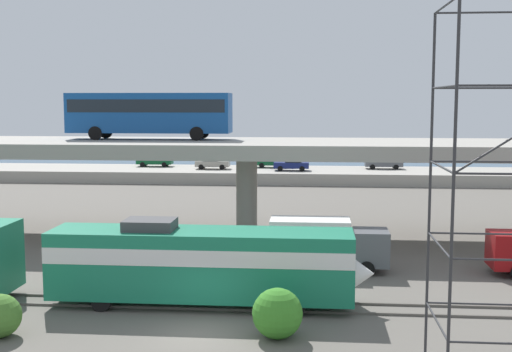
{
  "coord_description": "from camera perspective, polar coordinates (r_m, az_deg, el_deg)",
  "views": [
    {
      "loc": [
        4.83,
        -26.96,
        9.84
      ],
      "look_at": [
        0.31,
        24.01,
        4.06
      ],
      "focal_mm": 46.81,
      "sensor_mm": 36.0,
      "label": 1
    }
  ],
  "objects": [
    {
      "name": "parked_car_2",
      "position": [
        80.95,
        3.07,
        1.01
      ],
      "size": [
        4.23,
        1.97,
        1.5
      ],
      "rotation": [
        0.0,
        0.0,
        3.14
      ],
      "color": "navy",
      "rests_on": "pier_parking_lot"
    },
    {
      "name": "shrub_right",
      "position": [
        28.26,
        1.84,
        -11.66
      ],
      "size": [
        2.12,
        2.12,
        2.12
      ],
      "primitive_type": "sphere",
      "color": "#388426",
      "rests_on": "ground_plane"
    },
    {
      "name": "parked_car_1",
      "position": [
        86.99,
        -8.62,
        1.32
      ],
      "size": [
        4.56,
        1.82,
        1.5
      ],
      "rotation": [
        0.0,
        0.0,
        3.14
      ],
      "color": "#0C4C26",
      "rests_on": "pier_parking_lot"
    },
    {
      "name": "pier_parking_lot",
      "position": [
        82.61,
        1.68,
        0.09
      ],
      "size": [
        76.0,
        10.24,
        1.41
      ],
      "primitive_type": "cube",
      "color": "#9E998E",
      "rests_on": "ground_plane"
    },
    {
      "name": "rail_strip_far",
      "position": [
        33.53,
        -3.5,
        -10.52
      ],
      "size": [
        110.0,
        0.12,
        0.12
      ],
      "primitive_type": "cube",
      "color": "#59544C",
      "rests_on": "ground_plane"
    },
    {
      "name": "rail_strip_near",
      "position": [
        32.13,
        -3.9,
        -11.29
      ],
      "size": [
        110.0,
        0.12,
        0.12
      ],
      "primitive_type": "cube",
      "color": "#59544C",
      "rests_on": "ground_plane"
    },
    {
      "name": "ground_plane",
      "position": [
        29.11,
        -4.93,
        -13.33
      ],
      "size": [
        260.0,
        260.0,
        0.0
      ],
      "primitive_type": "plane",
      "color": "#605B54"
    },
    {
      "name": "parked_car_3",
      "position": [
        84.43,
        10.82,
        1.13
      ],
      "size": [
        4.62,
        1.97,
        1.5
      ],
      "color": "#515459",
      "rests_on": "pier_parking_lot"
    },
    {
      "name": "harbor_water",
      "position": [
        105.53,
        2.42,
        1.09
      ],
      "size": [
        140.0,
        36.0,
        0.01
      ],
      "primitive_type": "cube",
      "color": "#385B7A",
      "rests_on": "ground_plane"
    },
    {
      "name": "scaffolding_tower",
      "position": [
        22.85,
        20.42,
        -1.38
      ],
      "size": [
        4.06,
        4.06,
        12.91
      ],
      "color": "#2D2D30",
      "rests_on": "ground_plane"
    },
    {
      "name": "service_truck_west",
      "position": [
        39.03,
        5.93,
        -5.72
      ],
      "size": [
        6.8,
        2.46,
        3.04
      ],
      "color": "#515459",
      "rests_on": "ground_plane"
    },
    {
      "name": "parked_car_0",
      "position": [
        84.66,
        1.53,
        1.25
      ],
      "size": [
        4.66,
        1.86,
        1.5
      ],
      "rotation": [
        0.0,
        0.0,
        3.14
      ],
      "color": "#0C4C26",
      "rests_on": "pier_parking_lot"
    },
    {
      "name": "train_locomotive",
      "position": [
        32.23,
        -3.43,
        -7.29
      ],
      "size": [
        15.5,
        3.04,
        4.18
      ],
      "color": "#197A56",
      "rests_on": "ground_plane"
    },
    {
      "name": "transit_bus_on_overpass",
      "position": [
        49.86,
        -9.08,
        5.48
      ],
      "size": [
        12.0,
        2.68,
        3.4
      ],
      "color": "#14478C",
      "rests_on": "highway_overpass"
    },
    {
      "name": "highway_overpass",
      "position": [
        47.34,
        -0.81,
        2.23
      ],
      "size": [
        96.0,
        10.03,
        7.0
      ],
      "color": "#9E998E",
      "rests_on": "ground_plane"
    },
    {
      "name": "parked_car_4",
      "position": [
        82.96,
        -3.76,
        1.13
      ],
      "size": [
        4.19,
        1.91,
        1.5
      ],
      "color": "#9E998C",
      "rests_on": "pier_parking_lot"
    }
  ]
}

